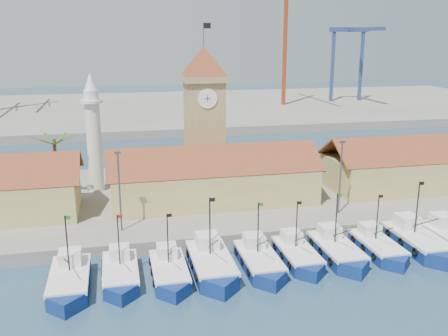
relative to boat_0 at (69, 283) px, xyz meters
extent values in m
plane|color=#1C324C|center=(16.94, -2.06, -0.75)|extent=(400.00, 400.00, 0.00)
cube|color=gray|center=(16.94, 21.94, 0.00)|extent=(140.00, 32.00, 1.50)
cube|color=gray|center=(16.94, 107.94, 0.25)|extent=(240.00, 80.00, 2.00)
cube|color=navy|center=(0.00, 0.39, -0.26)|extent=(3.45, 7.81, 1.77)
cube|color=navy|center=(0.00, -3.51, -0.26)|extent=(3.45, 3.45, 1.77)
cube|color=silver|center=(0.00, 0.39, 0.63)|extent=(3.52, 8.02, 0.34)
cube|color=silver|center=(0.00, 2.34, 1.41)|extent=(2.07, 2.17, 1.38)
cylinder|color=black|center=(0.00, 0.88, 3.39)|extent=(0.14, 0.14, 5.52)
cube|color=#197226|center=(0.25, 0.88, 5.95)|extent=(0.49, 0.02, 0.34)
cube|color=navy|center=(4.58, 0.96, -0.29)|extent=(3.21, 7.27, 1.65)
cube|color=navy|center=(4.58, -2.68, -0.29)|extent=(3.21, 3.21, 1.65)
cube|color=silver|center=(4.58, 0.96, 0.53)|extent=(3.28, 7.48, 0.32)
cube|color=silver|center=(4.58, 2.78, 1.27)|extent=(1.93, 2.02, 1.29)
cylinder|color=black|center=(4.58, 1.42, 3.10)|extent=(0.13, 0.13, 5.14)
cube|color=#A5140F|center=(4.81, 1.42, 5.49)|extent=(0.46, 0.02, 0.32)
cube|color=navy|center=(9.13, 0.36, -0.30)|extent=(3.19, 7.23, 1.64)
cube|color=navy|center=(9.13, -3.25, -0.30)|extent=(3.19, 3.19, 1.64)
cube|color=silver|center=(9.13, 0.36, 0.52)|extent=(3.26, 7.43, 0.32)
cube|color=silver|center=(9.13, 2.17, 1.25)|extent=(1.92, 2.01, 1.28)
cylinder|color=black|center=(9.13, 0.82, 3.08)|extent=(0.13, 0.13, 5.11)
cube|color=black|center=(9.36, 0.82, 5.45)|extent=(0.46, 0.02, 0.32)
cube|color=navy|center=(13.32, 0.84, -0.22)|extent=(3.74, 8.46, 1.92)
cube|color=navy|center=(13.32, -3.39, -0.22)|extent=(3.74, 3.74, 1.92)
cube|color=silver|center=(13.32, 0.84, 0.74)|extent=(3.81, 8.69, 0.37)
cube|color=silver|center=(13.32, 2.96, 1.60)|extent=(2.24, 2.35, 1.50)
cylinder|color=black|center=(13.32, 1.38, 3.73)|extent=(0.15, 0.15, 5.98)
cube|color=black|center=(13.59, 1.38, 6.51)|extent=(0.53, 0.02, 0.37)
cube|color=navy|center=(18.13, 0.64, -0.27)|extent=(3.36, 7.59, 1.73)
cube|color=navy|center=(18.13, -3.16, -0.27)|extent=(3.36, 3.36, 1.73)
cube|color=silver|center=(18.13, 0.64, 0.59)|extent=(3.42, 7.81, 0.34)
cube|color=silver|center=(18.13, 2.53, 1.36)|extent=(2.01, 2.11, 1.34)
cylinder|color=black|center=(18.13, 1.12, 3.27)|extent=(0.13, 0.13, 5.37)
cube|color=#197226|center=(18.37, 1.12, 5.77)|extent=(0.48, 0.02, 0.34)
cube|color=navy|center=(22.38, 1.22, -0.30)|extent=(3.18, 7.20, 1.64)
cube|color=navy|center=(22.38, -2.37, -0.30)|extent=(3.18, 3.18, 1.64)
cube|color=silver|center=(22.38, 1.22, 0.52)|extent=(3.24, 7.40, 0.32)
cube|color=silver|center=(22.38, 3.02, 1.24)|extent=(1.91, 2.00, 1.27)
cylinder|color=black|center=(22.38, 1.68, 3.06)|extent=(0.13, 0.13, 5.09)
cube|color=black|center=(22.61, 1.68, 5.42)|extent=(0.45, 0.02, 0.32)
cube|color=navy|center=(26.72, 1.22, -0.26)|extent=(3.44, 7.78, 1.77)
cube|color=navy|center=(26.72, -2.67, -0.26)|extent=(3.44, 3.44, 1.77)
cube|color=silver|center=(26.72, 1.22, 0.62)|extent=(3.51, 8.00, 0.34)
cube|color=silver|center=(26.72, 3.16, 1.41)|extent=(2.06, 2.16, 1.38)
cylinder|color=black|center=(26.72, 1.71, 3.37)|extent=(0.14, 0.14, 5.50)
cube|color=#197226|center=(26.97, 1.71, 5.93)|extent=(0.49, 0.02, 0.34)
cube|color=navy|center=(31.44, 1.27, -0.30)|extent=(3.20, 7.24, 1.65)
cube|color=navy|center=(31.44, -2.35, -0.30)|extent=(3.20, 3.20, 1.65)
cube|color=silver|center=(31.44, 1.27, 0.53)|extent=(3.26, 7.44, 0.32)
cube|color=silver|center=(31.44, 3.08, 1.26)|extent=(1.92, 2.01, 1.28)
cylinder|color=black|center=(31.44, 1.73, 3.08)|extent=(0.13, 0.13, 5.12)
cube|color=black|center=(31.67, 1.73, 5.46)|extent=(0.46, 0.02, 0.32)
cube|color=navy|center=(36.25, 1.45, -0.22)|extent=(3.73, 8.45, 1.92)
cube|color=navy|center=(36.25, -2.78, -0.22)|extent=(3.73, 3.73, 1.92)
cube|color=silver|center=(36.25, 1.45, 0.74)|extent=(3.81, 8.68, 0.37)
cube|color=silver|center=(36.25, 3.56, 1.59)|extent=(2.24, 2.35, 1.49)
cylinder|color=black|center=(36.25, 1.98, 3.72)|extent=(0.15, 0.15, 5.97)
cube|color=black|center=(36.52, 1.98, 6.50)|extent=(0.53, 0.02, 0.37)
cube|color=silver|center=(40.39, 3.08, 1.56)|extent=(2.21, 2.31, 1.47)
cube|color=tan|center=(16.94, 17.94, 3.00)|extent=(26.00, 10.00, 4.50)
cube|color=brown|center=(16.94, 15.44, 6.75)|extent=(27.04, 5.13, 3.21)
cube|color=brown|center=(16.94, 20.44, 6.75)|extent=(27.04, 5.13, 3.21)
cube|color=tan|center=(48.94, 17.94, 3.00)|extent=(30.00, 10.00, 4.50)
cube|color=brown|center=(48.94, 15.44, 6.75)|extent=(31.20, 5.13, 3.21)
cube|color=brown|center=(48.94, 20.44, 6.75)|extent=(31.20, 5.13, 3.21)
cube|color=tan|center=(16.94, 23.94, 8.25)|extent=(5.00, 5.00, 15.00)
cube|color=tan|center=(16.94, 23.94, 16.15)|extent=(5.80, 5.80, 0.80)
pyramid|color=brown|center=(16.94, 23.94, 18.45)|extent=(5.80, 5.80, 4.00)
cylinder|color=white|center=(16.94, 21.39, 13.75)|extent=(2.60, 0.15, 2.60)
cube|color=black|center=(16.94, 21.31, 13.75)|extent=(0.08, 0.02, 1.00)
cube|color=black|center=(16.94, 21.31, 13.75)|extent=(0.80, 0.02, 0.08)
cylinder|color=#3F3F44|center=(16.94, 23.94, 21.95)|extent=(0.10, 0.10, 3.00)
cube|color=black|center=(17.44, 23.94, 23.05)|extent=(1.00, 0.03, 0.70)
cylinder|color=silver|center=(1.94, 25.94, 7.75)|extent=(2.00, 2.00, 14.00)
cylinder|color=silver|center=(1.94, 25.94, 13.25)|extent=(3.00, 3.00, 0.40)
cone|color=silver|center=(1.94, 25.94, 15.85)|extent=(1.80, 1.80, 2.40)
cylinder|color=brown|center=(-3.06, 23.94, 4.75)|extent=(0.44, 0.44, 8.00)
cube|color=#2D6121|center=(-1.66, 23.94, 8.55)|extent=(2.80, 0.35, 1.18)
cube|color=#2D6121|center=(-2.36, 25.15, 8.55)|extent=(1.71, 2.60, 1.18)
cube|color=#2D6121|center=(-3.76, 25.15, 8.55)|extent=(1.71, 2.60, 1.18)
cube|color=#2D6121|center=(-4.46, 23.94, 8.55)|extent=(2.80, 0.35, 1.18)
cube|color=#2D6121|center=(-3.76, 22.73, 8.55)|extent=(1.71, 2.60, 1.18)
cube|color=#2D6121|center=(-2.36, 22.73, 8.55)|extent=(1.71, 2.60, 1.18)
cylinder|color=#3F3F44|center=(4.94, 9.94, 5.25)|extent=(0.20, 0.20, 9.00)
cube|color=#3F3F44|center=(4.94, 9.94, 9.65)|extent=(0.70, 0.25, 0.25)
cylinder|color=#3F3F44|center=(30.94, 9.94, 5.25)|extent=(0.20, 0.20, 9.00)
cube|color=#3F3F44|center=(30.94, 9.94, 9.65)|extent=(0.70, 0.25, 0.25)
cube|color=#9F3218|center=(55.97, 102.94, 20.52)|extent=(1.00, 1.00, 38.55)
cube|color=navy|center=(73.94, 107.94, 12.25)|extent=(0.90, 0.90, 22.00)
cube|color=navy|center=(83.94, 107.94, 12.25)|extent=(0.90, 0.90, 22.00)
cube|color=navy|center=(78.94, 107.94, 23.75)|extent=(13.00, 1.40, 1.40)
cube|color=navy|center=(78.94, 97.94, 23.75)|extent=(1.40, 22.00, 1.00)
camera|label=1|loc=(4.84, -43.23, 21.69)|focal=40.00mm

